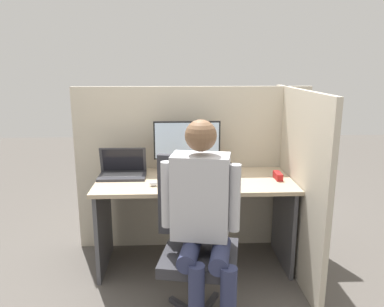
# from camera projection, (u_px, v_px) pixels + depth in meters

# --- Properties ---
(ground_plane) EXTENTS (12.00, 12.00, 0.00)m
(ground_plane) POSITION_uv_depth(u_px,v_px,m) (197.00, 287.00, 2.80)
(ground_plane) COLOR #514C47
(cubicle_panel_back) EXTENTS (2.04, 0.04, 1.44)m
(cubicle_panel_back) POSITION_uv_depth(u_px,v_px,m) (193.00, 169.00, 3.31)
(cubicle_panel_back) COLOR #B7AD99
(cubicle_panel_back) RESTS_ON ground
(cubicle_panel_right) EXTENTS (0.04, 1.31, 1.44)m
(cubicle_panel_right) POSITION_uv_depth(u_px,v_px,m) (296.00, 182.00, 2.93)
(cubicle_panel_right) COLOR #B7AD99
(cubicle_panel_right) RESTS_ON ground
(desk) EXTENTS (1.54, 0.68, 0.74)m
(desk) POSITION_uv_depth(u_px,v_px,m) (195.00, 200.00, 3.00)
(desk) COLOR tan
(desk) RESTS_ON ground
(paper_box) EXTENTS (0.34, 0.23, 0.07)m
(paper_box) POSITION_uv_depth(u_px,v_px,m) (187.00, 169.00, 3.11)
(paper_box) COLOR orange
(paper_box) RESTS_ON desk
(monitor) EXTENTS (0.54, 0.19, 0.36)m
(monitor) POSITION_uv_depth(u_px,v_px,m) (187.00, 142.00, 3.07)
(monitor) COLOR black
(monitor) RESTS_ON paper_box
(laptop) EXTENTS (0.37, 0.22, 0.23)m
(laptop) POSITION_uv_depth(u_px,v_px,m) (122.00, 171.00, 3.01)
(laptop) COLOR #2D2D33
(laptop) RESTS_ON desk
(mouse) EXTENTS (0.06, 0.04, 0.04)m
(mouse) POSITION_uv_depth(u_px,v_px,m) (153.00, 184.00, 2.78)
(mouse) COLOR silver
(mouse) RESTS_ON desk
(stapler) EXTENTS (0.05, 0.14, 0.05)m
(stapler) POSITION_uv_depth(u_px,v_px,m) (278.00, 176.00, 2.95)
(stapler) COLOR #A31919
(stapler) RESTS_ON desk
(carrot_toy) EXTENTS (0.04, 0.12, 0.04)m
(carrot_toy) POSITION_uv_depth(u_px,v_px,m) (224.00, 187.00, 2.70)
(carrot_toy) COLOR orange
(carrot_toy) RESTS_ON desk
(office_chair) EXTENTS (0.55, 0.60, 1.04)m
(office_chair) POSITION_uv_depth(u_px,v_px,m) (196.00, 237.00, 2.41)
(office_chair) COLOR #2D2D33
(office_chair) RESTS_ON ground
(person) EXTENTS (0.47, 0.46, 1.32)m
(person) POSITION_uv_depth(u_px,v_px,m) (203.00, 213.00, 2.21)
(person) COLOR #282D4C
(person) RESTS_ON ground
(coffee_mug) EXTENTS (0.08, 0.08, 0.10)m
(coffee_mug) POSITION_uv_depth(u_px,v_px,m) (227.00, 169.00, 3.08)
(coffee_mug) COLOR #232328
(coffee_mug) RESTS_ON desk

